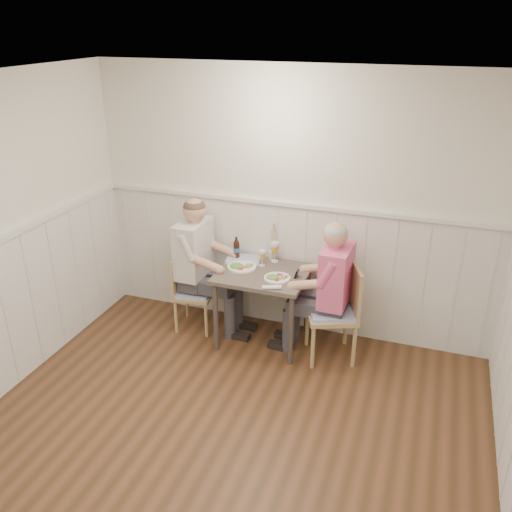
# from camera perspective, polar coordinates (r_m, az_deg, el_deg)

# --- Properties ---
(ground_plane) EXTENTS (4.50, 4.50, 0.00)m
(ground_plane) POSITION_cam_1_polar(r_m,az_deg,el_deg) (4.11, -5.89, -22.36)
(ground_plane) COLOR #452D18
(room_shell) EXTENTS (4.04, 4.54, 2.60)m
(room_shell) POSITION_cam_1_polar(r_m,az_deg,el_deg) (3.20, -7.03, -3.18)
(room_shell) COLOR white
(room_shell) RESTS_ON ground
(wainscot) EXTENTS (4.00, 4.49, 1.34)m
(wainscot) POSITION_cam_1_polar(r_m,az_deg,el_deg) (4.15, -2.30, -9.30)
(wainscot) COLOR silver
(wainscot) RESTS_ON ground
(dining_table) EXTENTS (0.84, 0.70, 0.75)m
(dining_table) POSITION_cam_1_polar(r_m,az_deg,el_deg) (5.16, 0.73, -2.77)
(dining_table) COLOR brown
(dining_table) RESTS_ON ground
(chair_right) EXTENTS (0.57, 0.57, 0.94)m
(chair_right) POSITION_cam_1_polar(r_m,az_deg,el_deg) (5.05, 8.62, -5.48)
(chair_right) COLOR tan
(chair_right) RESTS_ON ground
(chair_left) EXTENTS (0.41, 0.41, 0.80)m
(chair_left) POSITION_cam_1_polar(r_m,az_deg,el_deg) (5.54, -6.90, -3.45)
(chair_left) COLOR tan
(chair_left) RESTS_ON ground
(man_in_pink) EXTENTS (0.64, 0.44, 1.36)m
(man_in_pink) POSITION_cam_1_polar(r_m,az_deg,el_deg) (5.04, 7.79, -4.69)
(man_in_pink) COLOR #3F3F47
(man_in_pink) RESTS_ON ground
(diner_cream) EXTENTS (0.65, 0.46, 1.41)m
(diner_cream) POSITION_cam_1_polar(r_m,az_deg,el_deg) (5.47, -6.06, -1.92)
(diner_cream) COLOR #3F3F47
(diner_cream) RESTS_ON ground
(plate_man) EXTENTS (0.24, 0.24, 0.06)m
(plate_man) POSITION_cam_1_polar(r_m,az_deg,el_deg) (4.98, 2.15, -2.23)
(plate_man) COLOR white
(plate_man) RESTS_ON dining_table
(plate_diner) EXTENTS (0.28, 0.28, 0.07)m
(plate_diner) POSITION_cam_1_polar(r_m,az_deg,el_deg) (5.19, -1.68, -1.05)
(plate_diner) COLOR white
(plate_diner) RESTS_ON dining_table
(beer_glass_a) EXTENTS (0.08, 0.08, 0.20)m
(beer_glass_a) POSITION_cam_1_polar(r_m,az_deg,el_deg) (5.28, 1.99, 0.76)
(beer_glass_a) COLOR silver
(beer_glass_a) RESTS_ON dining_table
(beer_glass_b) EXTENTS (0.06, 0.06, 0.16)m
(beer_glass_b) POSITION_cam_1_polar(r_m,az_deg,el_deg) (5.20, 0.65, 0.06)
(beer_glass_b) COLOR silver
(beer_glass_b) RESTS_ON dining_table
(beer_bottle) EXTENTS (0.06, 0.06, 0.22)m
(beer_bottle) POSITION_cam_1_polar(r_m,az_deg,el_deg) (5.38, -2.07, 0.80)
(beer_bottle) COLOR black
(beer_bottle) RESTS_ON dining_table
(rolled_napkin) EXTENTS (0.17, 0.10, 0.04)m
(rolled_napkin) POSITION_cam_1_polar(r_m,az_deg,el_deg) (4.79, 1.67, -3.32)
(rolled_napkin) COLOR white
(rolled_napkin) RESTS_ON dining_table
(grass_vase) EXTENTS (0.05, 0.05, 0.41)m
(grass_vase) POSITION_cam_1_polar(r_m,az_deg,el_deg) (5.32, 1.59, 1.48)
(grass_vase) COLOR silver
(grass_vase) RESTS_ON dining_table
(gingham_mat) EXTENTS (0.38, 0.33, 0.01)m
(gingham_mat) POSITION_cam_1_polar(r_m,az_deg,el_deg) (5.38, -1.38, -0.33)
(gingham_mat) COLOR #555FAE
(gingham_mat) RESTS_ON dining_table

